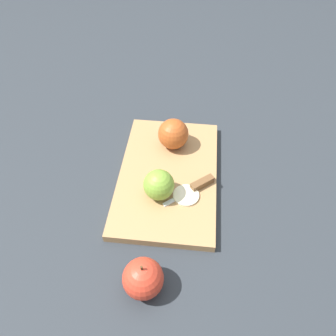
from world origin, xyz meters
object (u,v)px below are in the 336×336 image
object	(u,v)px
apple_half_left	(173,134)
apple_whole	(143,278)
apple_half_right	(159,185)
knife	(200,185)

from	to	relation	value
apple_half_left	apple_whole	world-z (taller)	apple_half_left
apple_half_right	knife	distance (m)	0.11
apple_half_left	apple_whole	bearing A→B (deg)	-7.50
apple_half_right	apple_whole	size ratio (longest dim) A/B	0.79
knife	apple_whole	xyz separation A→B (m)	(0.27, -0.12, 0.01)
apple_half_left	apple_whole	xyz separation A→B (m)	(0.42, -0.04, -0.02)
knife	apple_whole	bearing A→B (deg)	29.63
apple_half_left	knife	bearing A→B (deg)	25.10
apple_half_left	apple_whole	distance (m)	0.42
apple_half_left	apple_half_right	xyz separation A→B (m)	(0.19, -0.03, -0.00)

